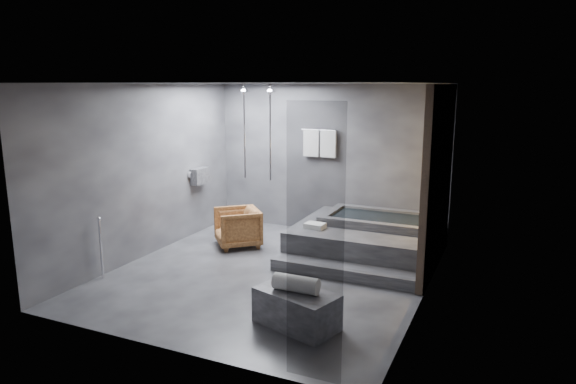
% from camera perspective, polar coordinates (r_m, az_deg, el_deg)
% --- Properties ---
extents(room, '(5.00, 5.04, 2.82)m').
position_cam_1_polar(room, '(7.45, 1.54, 3.74)').
color(room, '#28292B').
rests_on(room, ground).
extents(tub_deck, '(2.20, 2.00, 0.50)m').
position_cam_1_polar(tub_deck, '(8.68, 8.59, -5.23)').
color(tub_deck, '#2D2D2F').
rests_on(tub_deck, ground).
extents(tub_step, '(2.20, 0.36, 0.18)m').
position_cam_1_polar(tub_step, '(7.66, 6.12, -8.78)').
color(tub_step, '#2D2D2F').
rests_on(tub_step, ground).
extents(concrete_bench, '(1.07, 0.79, 0.43)m').
position_cam_1_polar(concrete_bench, '(6.14, 0.96, -12.83)').
color(concrete_bench, '#37373A').
rests_on(concrete_bench, ground).
extents(driftwood_chair, '(1.03, 1.03, 0.67)m').
position_cam_1_polar(driftwood_chair, '(9.02, -5.63, -3.93)').
color(driftwood_chair, '#4F2B13').
rests_on(driftwood_chair, ground).
extents(rolled_towel, '(0.54, 0.20, 0.20)m').
position_cam_1_polar(rolled_towel, '(6.01, 0.89, -10.15)').
color(rolled_towel, silver).
rests_on(rolled_towel, concrete_bench).
extents(deck_towel, '(0.33, 0.25, 0.08)m').
position_cam_1_polar(deck_towel, '(8.33, 3.01, -3.76)').
color(deck_towel, white).
rests_on(deck_towel, tub_deck).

